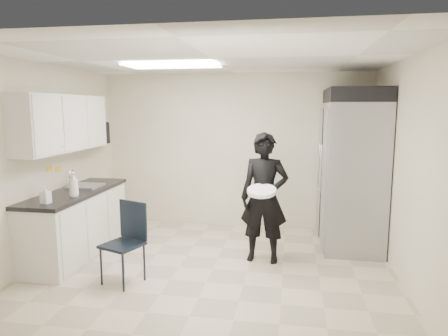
% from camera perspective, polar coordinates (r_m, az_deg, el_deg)
% --- Properties ---
extents(floor, '(4.50, 4.50, 0.00)m').
position_cam_1_polar(floor, '(5.22, -1.65, -14.25)').
color(floor, '#BDAD95').
rests_on(floor, ground).
extents(ceiling, '(4.50, 4.50, 0.00)m').
position_cam_1_polar(ceiling, '(4.85, -1.79, 15.37)').
color(ceiling, white).
rests_on(ceiling, back_wall).
extents(back_wall, '(4.50, 0.00, 4.50)m').
position_cam_1_polar(back_wall, '(6.83, 1.57, 2.48)').
color(back_wall, beige).
rests_on(back_wall, floor).
extents(left_wall, '(0.00, 4.00, 4.00)m').
position_cam_1_polar(left_wall, '(5.75, -24.30, 0.56)').
color(left_wall, beige).
rests_on(left_wall, floor).
extents(right_wall, '(0.00, 4.00, 4.00)m').
position_cam_1_polar(right_wall, '(4.95, 24.75, -0.66)').
color(right_wall, beige).
rests_on(right_wall, floor).
extents(ceiling_panel, '(1.20, 0.60, 0.02)m').
position_cam_1_polar(ceiling_panel, '(5.38, -7.40, 14.32)').
color(ceiling_panel, white).
rests_on(ceiling_panel, ceiling).
extents(lower_counter, '(0.60, 1.90, 0.86)m').
position_cam_1_polar(lower_counter, '(5.93, -20.26, -7.58)').
color(lower_counter, silver).
rests_on(lower_counter, floor).
extents(countertop, '(0.64, 1.95, 0.05)m').
position_cam_1_polar(countertop, '(5.82, -20.49, -3.27)').
color(countertop, black).
rests_on(countertop, lower_counter).
extents(sink, '(0.42, 0.40, 0.14)m').
position_cam_1_polar(sink, '(6.03, -19.14, -2.96)').
color(sink, gray).
rests_on(sink, countertop).
extents(faucet, '(0.02, 0.02, 0.24)m').
position_cam_1_polar(faucet, '(6.10, -20.86, -1.48)').
color(faucet, silver).
rests_on(faucet, countertop).
extents(upper_cabinets, '(0.35, 1.80, 0.75)m').
position_cam_1_polar(upper_cabinets, '(5.78, -22.07, 5.96)').
color(upper_cabinets, silver).
rests_on(upper_cabinets, left_wall).
extents(towel_dispenser, '(0.22, 0.30, 0.35)m').
position_cam_1_polar(towel_dispenser, '(6.82, -17.38, 4.78)').
color(towel_dispenser, black).
rests_on(towel_dispenser, left_wall).
extents(notice_sticker_left, '(0.00, 0.12, 0.07)m').
position_cam_1_polar(notice_sticker_left, '(5.84, -23.66, -0.09)').
color(notice_sticker_left, yellow).
rests_on(notice_sticker_left, left_wall).
extents(notice_sticker_right, '(0.00, 0.12, 0.07)m').
position_cam_1_polar(notice_sticker_right, '(6.01, -22.60, -0.18)').
color(notice_sticker_right, yellow).
rests_on(notice_sticker_right, left_wall).
extents(commercial_fridge, '(0.80, 1.35, 2.10)m').
position_cam_1_polar(commercial_fridge, '(6.14, 17.75, -0.98)').
color(commercial_fridge, gray).
rests_on(commercial_fridge, floor).
extents(fridge_compressor, '(0.80, 1.35, 0.20)m').
position_cam_1_polar(fridge_compressor, '(6.06, 18.25, 9.80)').
color(fridge_compressor, black).
rests_on(fridge_compressor, commercial_fridge).
extents(folding_chair, '(0.52, 0.52, 0.91)m').
position_cam_1_polar(folding_chair, '(4.84, -14.33, -10.62)').
color(folding_chair, black).
rests_on(folding_chair, floor).
extents(man_tuxedo, '(0.66, 0.46, 1.72)m').
position_cam_1_polar(man_tuxedo, '(5.28, 5.77, -4.25)').
color(man_tuxedo, black).
rests_on(man_tuxedo, floor).
extents(bucket_lid, '(0.39, 0.39, 0.05)m').
position_cam_1_polar(bucket_lid, '(5.00, 5.40, -3.28)').
color(bucket_lid, white).
rests_on(bucket_lid, man_tuxedo).
extents(soap_bottle_a, '(0.16, 0.16, 0.32)m').
position_cam_1_polar(soap_bottle_a, '(5.40, -20.71, -2.21)').
color(soap_bottle_a, silver).
rests_on(soap_bottle_a, countertop).
extents(soap_bottle_b, '(0.11, 0.11, 0.21)m').
position_cam_1_polar(soap_bottle_b, '(5.15, -24.15, -3.48)').
color(soap_bottle_b, '#ACAAB7').
rests_on(soap_bottle_b, countertop).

